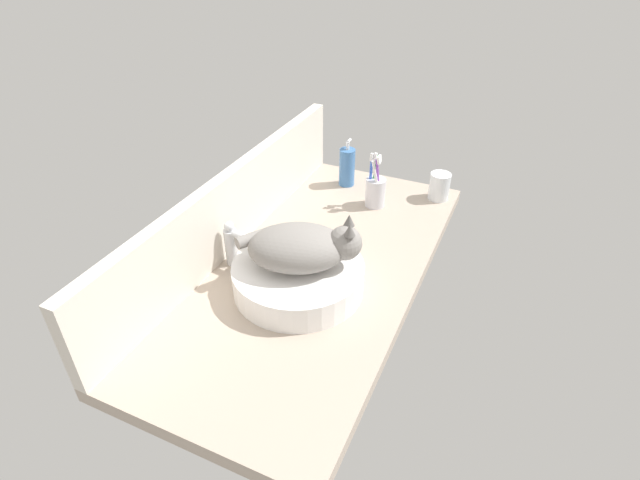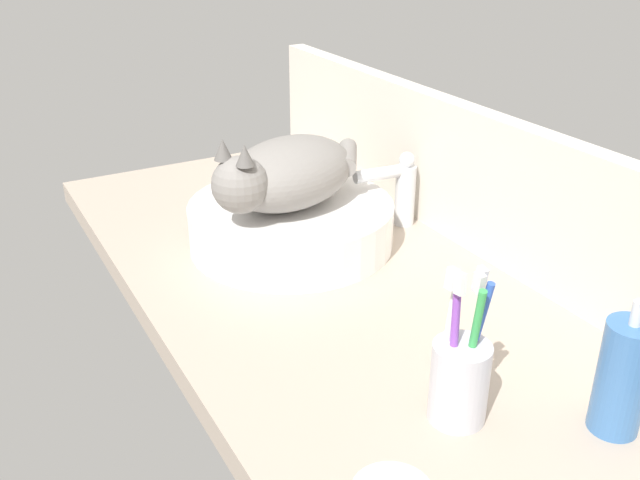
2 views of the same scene
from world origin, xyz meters
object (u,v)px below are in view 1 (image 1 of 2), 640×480
faucet (234,243)px  toothbrush_cup (375,191)px  sink_basin (298,277)px  cat (303,247)px  soap_dispenser (347,167)px  water_glass (439,187)px

faucet → toothbrush_cup: 53.11cm
toothbrush_cup → sink_basin: bearing=175.3°
cat → faucet: bearing=86.2°
soap_dispenser → water_glass: soap_dispenser is taller
soap_dispenser → water_glass: 32.72cm
sink_basin → toothbrush_cup: 49.31cm
cat → water_glass: 66.05cm
sink_basin → toothbrush_cup: toothbrush_cup is taller
faucet → water_glass: faucet is taller
sink_basin → faucet: size_ratio=2.53×
sink_basin → cat: 9.64cm
water_glass → cat: bearing=161.1°
sink_basin → cat: size_ratio=1.12×
cat → sink_basin: bearing=116.9°
soap_dispenser → sink_basin: bearing=-170.3°
cat → faucet: 22.64cm
faucet → water_glass: 74.21cm
faucet → sink_basin: bearing=-95.8°
sink_basin → cat: cat is taller
cat → soap_dispenser: (58.44, 11.27, -6.45)cm
sink_basin → toothbrush_cup: bearing=-4.7°
sink_basin → toothbrush_cup: size_ratio=1.84×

